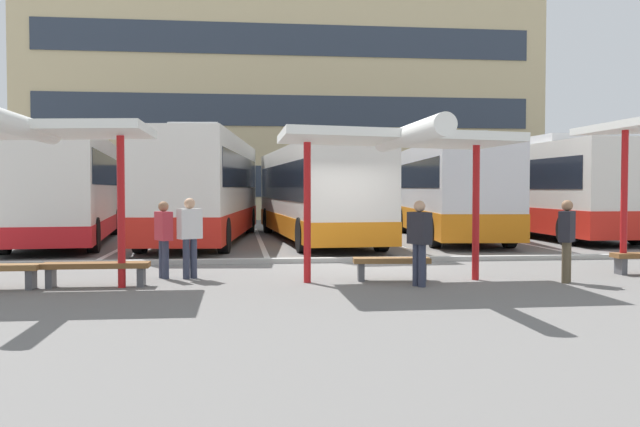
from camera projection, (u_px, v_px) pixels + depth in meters
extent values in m
plane|color=slate|center=(361.00, 265.00, 16.24)|extent=(160.00, 160.00, 0.00)
cube|color=#D1BC8C|center=(280.00, 68.00, 47.01)|extent=(30.65, 15.93, 20.08)
cube|color=#2D3847|center=(289.00, 181.00, 39.37)|extent=(28.20, 0.08, 1.77)
cube|color=#2D3847|center=(289.00, 111.00, 39.22)|extent=(28.20, 0.08, 1.77)
cube|color=#2D3847|center=(289.00, 40.00, 39.07)|extent=(28.20, 0.08, 1.77)
cube|color=silver|center=(68.00, 187.00, 22.77)|extent=(3.60, 11.08, 3.17)
cube|color=red|center=(69.00, 226.00, 22.82)|extent=(3.65, 11.13, 0.55)
cube|color=black|center=(68.00, 170.00, 22.75)|extent=(3.55, 10.22, 0.98)
cube|color=black|center=(87.00, 178.00, 28.04)|extent=(2.24, 0.30, 1.90)
cube|color=silver|center=(61.00, 130.00, 21.38)|extent=(1.74, 2.34, 0.36)
cylinder|color=black|center=(51.00, 223.00, 26.32)|extent=(0.40, 1.02, 1.00)
cylinder|color=black|center=(114.00, 222.00, 26.83)|extent=(0.40, 1.02, 1.00)
cylinder|color=black|center=(4.00, 236.00, 18.82)|extent=(0.40, 1.02, 1.00)
cylinder|color=black|center=(94.00, 235.00, 19.33)|extent=(0.40, 1.02, 1.00)
cube|color=silver|center=(205.00, 187.00, 23.56)|extent=(3.71, 12.26, 3.19)
cube|color=red|center=(206.00, 222.00, 23.60)|extent=(3.76, 12.30, 0.80)
cube|color=black|center=(205.00, 172.00, 23.54)|extent=(3.65, 11.30, 1.08)
cube|color=black|center=(226.00, 178.00, 29.54)|extent=(2.22, 0.30, 1.92)
cube|color=silver|center=(198.00, 131.00, 21.99)|extent=(1.73, 2.34, 0.36)
cylinder|color=black|center=(193.00, 221.00, 28.02)|extent=(0.40, 1.02, 1.00)
cylinder|color=black|center=(250.00, 220.00, 28.06)|extent=(0.40, 1.02, 1.00)
cylinder|color=black|center=(140.00, 236.00, 19.16)|extent=(0.40, 1.02, 1.00)
cylinder|color=black|center=(224.00, 235.00, 19.20)|extent=(0.40, 1.02, 1.00)
cube|color=silver|center=(314.00, 191.00, 23.89)|extent=(3.27, 12.31, 2.89)
cube|color=orange|center=(314.00, 223.00, 23.93)|extent=(3.32, 12.35, 0.65)
cube|color=black|center=(314.00, 182.00, 23.88)|extent=(3.24, 11.34, 1.18)
cube|color=black|center=(290.00, 182.00, 29.82)|extent=(2.18, 0.22, 1.73)
cube|color=silver|center=(323.00, 141.00, 22.33)|extent=(1.63, 2.29, 0.36)
cylinder|color=black|center=(268.00, 220.00, 28.13)|extent=(0.37, 1.02, 1.00)
cylinder|color=black|center=(322.00, 220.00, 28.55)|extent=(0.37, 1.02, 1.00)
cylinder|color=black|center=(303.00, 235.00, 19.32)|extent=(0.37, 1.02, 1.00)
cylinder|color=black|center=(381.00, 234.00, 19.73)|extent=(0.37, 1.02, 1.00)
cube|color=silver|center=(449.00, 189.00, 24.38)|extent=(3.50, 10.36, 3.02)
cube|color=orange|center=(449.00, 220.00, 24.42)|extent=(3.55, 10.40, 0.81)
cube|color=black|center=(450.00, 175.00, 24.36)|extent=(3.45, 9.55, 0.92)
cube|color=black|center=(426.00, 180.00, 29.41)|extent=(2.16, 0.31, 1.81)
cube|color=silver|center=(457.00, 139.00, 23.04)|extent=(1.70, 2.34, 0.36)
cylinder|color=black|center=(404.00, 221.00, 27.88)|extent=(0.40, 1.03, 1.00)
cylinder|color=black|center=(460.00, 221.00, 27.91)|extent=(0.40, 1.03, 1.00)
cylinder|color=black|center=(435.00, 232.00, 20.93)|extent=(0.40, 1.03, 1.00)
cylinder|color=black|center=(509.00, 231.00, 20.96)|extent=(0.40, 1.03, 1.00)
cube|color=silver|center=(539.00, 188.00, 26.52)|extent=(2.69, 12.48, 3.09)
cube|color=red|center=(538.00, 217.00, 26.56)|extent=(2.73, 12.52, 0.86)
cube|color=black|center=(539.00, 176.00, 26.51)|extent=(2.71, 11.48, 1.03)
cube|color=black|center=(481.00, 180.00, 32.65)|extent=(2.26, 0.10, 1.85)
cube|color=silver|center=(558.00, 140.00, 24.92)|extent=(1.56, 2.21, 0.36)
cylinder|color=black|center=(468.00, 217.00, 31.01)|extent=(0.31, 1.00, 1.00)
cylinder|color=black|center=(518.00, 217.00, 31.31)|extent=(0.31, 1.00, 1.00)
cylinder|color=black|center=(567.00, 230.00, 21.84)|extent=(0.31, 1.00, 1.00)
cylinder|color=black|center=(637.00, 229.00, 22.14)|extent=(0.31, 1.00, 1.00)
cube|color=white|center=(3.00, 243.00, 22.97)|extent=(0.16, 14.00, 0.01)
cube|color=white|center=(134.00, 241.00, 23.47)|extent=(0.16, 14.00, 0.01)
cube|color=white|center=(260.00, 240.00, 23.97)|extent=(0.16, 14.00, 0.01)
cube|color=white|center=(380.00, 239.00, 24.48)|extent=(0.16, 14.00, 0.01)
cube|color=white|center=(496.00, 238.00, 24.98)|extent=(0.16, 14.00, 0.01)
cube|color=white|center=(607.00, 237.00, 25.48)|extent=(0.16, 14.00, 0.01)
cylinder|color=red|center=(121.00, 212.00, 12.57)|extent=(0.14, 0.14, 2.78)
cube|color=white|center=(41.00, 130.00, 12.35)|extent=(3.76, 2.59, 0.22)
cylinder|color=white|center=(21.00, 126.00, 11.22)|extent=(0.36, 3.76, 0.36)
cube|color=#4C4C51|center=(31.00, 279.00, 12.41)|extent=(0.12, 0.34, 0.35)
cube|color=brown|center=(96.00, 265.00, 12.69)|extent=(1.93, 0.44, 0.10)
cube|color=#4C4C51|center=(51.00, 278.00, 12.61)|extent=(0.12, 0.34, 0.35)
cube|color=#4C4C51|center=(141.00, 277.00, 12.78)|extent=(0.12, 0.34, 0.35)
cylinder|color=red|center=(307.00, 213.00, 13.23)|extent=(0.14, 0.14, 2.70)
cylinder|color=red|center=(476.00, 212.00, 13.63)|extent=(0.14, 0.14, 2.70)
cube|color=white|center=(393.00, 139.00, 13.38)|extent=(4.36, 2.78, 0.26)
cylinder|color=white|center=(409.00, 135.00, 12.15)|extent=(0.36, 4.35, 0.36)
cube|color=brown|center=(392.00, 260.00, 13.55)|extent=(1.54, 0.57, 0.10)
cube|color=#4C4C51|center=(361.00, 272.00, 13.55)|extent=(0.15, 0.35, 0.35)
cube|color=#4C4C51|center=(422.00, 272.00, 13.57)|extent=(0.15, 0.35, 0.35)
cylinder|color=red|center=(624.00, 201.00, 14.52)|extent=(0.14, 0.14, 3.10)
cube|color=#4C4C51|center=(621.00, 266.00, 14.52)|extent=(0.13, 0.34, 0.35)
cube|color=#ADADA8|center=(356.00, 260.00, 16.92)|extent=(44.00, 0.24, 0.12)
cylinder|color=#33384C|center=(194.00, 258.00, 13.90)|extent=(0.14, 0.14, 0.80)
cylinder|color=#33384C|center=(186.00, 259.00, 13.80)|extent=(0.14, 0.14, 0.80)
cube|color=silver|center=(190.00, 224.00, 13.82)|extent=(0.51, 0.44, 0.60)
sphere|color=tan|center=(190.00, 203.00, 13.81)|extent=(0.22, 0.22, 0.22)
cylinder|color=#33384C|center=(162.00, 259.00, 13.94)|extent=(0.14, 0.14, 0.77)
cylinder|color=#33384C|center=(165.00, 260.00, 13.82)|extent=(0.14, 0.14, 0.77)
cube|color=#BF333F|center=(164.00, 226.00, 13.85)|extent=(0.41, 0.50, 0.58)
sphere|color=#936B4C|center=(163.00, 206.00, 13.84)|extent=(0.21, 0.21, 0.21)
cylinder|color=brown|center=(565.00, 263.00, 13.18)|extent=(0.14, 0.14, 0.79)
cylinder|color=brown|center=(567.00, 262.00, 13.31)|extent=(0.14, 0.14, 0.79)
cube|color=#26262D|center=(567.00, 226.00, 13.22)|extent=(0.46, 0.49, 0.59)
sphere|color=#936B4C|center=(567.00, 206.00, 13.20)|extent=(0.21, 0.21, 0.21)
cylinder|color=#33384C|center=(422.00, 266.00, 12.67)|extent=(0.14, 0.14, 0.79)
cylinder|color=#33384C|center=(416.00, 265.00, 12.80)|extent=(0.14, 0.14, 0.79)
cube|color=#26262D|center=(419.00, 228.00, 12.71)|extent=(0.40, 0.51, 0.59)
sphere|color=tan|center=(419.00, 206.00, 12.69)|extent=(0.21, 0.21, 0.21)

